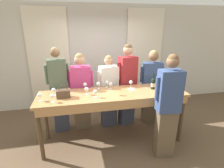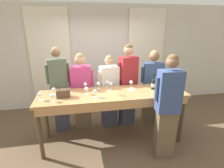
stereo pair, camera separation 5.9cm
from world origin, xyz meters
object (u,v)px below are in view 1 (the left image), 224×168
Objects in this scene: guest_pink_top at (81,92)px; guest_cream_sweater at (109,92)px; wine_glass_front_right at (107,83)px; host_pouring at (168,107)px; wine_bottle at (153,83)px; wine_glass_center_left at (40,95)px; wine_glass_center_mid at (87,89)px; wine_glass_near_host at (54,90)px; tasting_bar at (113,99)px; wine_glass_back_left at (52,96)px; guest_striped_shirt at (127,85)px; wine_glass_back_mid at (95,92)px; guest_navy_coat at (151,86)px; handbag at (63,93)px; wine_glass_front_mid at (166,80)px; wine_glass_front_left at (85,85)px; potted_plant at (167,90)px; wine_glass_by_bottle at (131,82)px; wine_glass_back_right at (98,84)px; wine_glass_center_right at (110,84)px; guest_olive_jacket at (59,90)px.

guest_pink_top is 0.60m from guest_cream_sweater.
host_pouring is at bearing -47.93° from wine_glass_front_right.
wine_glass_center_left is (-2.10, -0.17, -0.01)m from wine_bottle.
wine_glass_center_mid is 1.00× the size of wine_glass_near_host.
wine_glass_near_host reaches higher than tasting_bar.
wine_glass_back_left is 1.91m from host_pouring.
wine_glass_front_right is at bearing -153.02° from guest_striped_shirt.
wine_glass_back_left and wine_glass_back_mid have the same top height.
guest_cream_sweater is 0.95× the size of guest_navy_coat.
guest_striped_shirt is (0.42, -0.00, 0.14)m from guest_cream_sweater.
wine_glass_front_mid is (2.10, 0.30, 0.03)m from handbag.
guest_navy_coat is (1.39, 0.74, -0.23)m from wine_glass_back_mid.
wine_glass_front_mid is (1.71, -0.03, 0.00)m from wine_glass_front_left.
wine_glass_front_left is at bearing -154.28° from potted_plant.
wine_glass_by_bottle is (0.92, 0.22, 0.00)m from wine_glass_center_mid.
wine_glass_front_right is (0.44, 0.04, 0.00)m from wine_glass_front_left.
tasting_bar is 0.86m from wine_bottle.
wine_glass_back_left is 0.30m from wine_glass_near_host.
wine_glass_back_right is (0.25, 0.25, 0.00)m from wine_glass_center_mid.
potted_plant is at bearing 26.15° from wine_glass_center_left.
wine_glass_back_left is (-1.05, -0.43, 0.00)m from wine_glass_center_right.
wine_glass_front_mid is 0.08× the size of guest_striped_shirt.
guest_navy_coat is (-0.16, 0.33, -0.23)m from wine_glass_front_mid.
wine_glass_near_host is (-1.90, 0.03, -0.01)m from wine_bottle.
potted_plant is at bearing 19.36° from guest_pink_top.
wine_glass_center_right is at bearing 91.13° from tasting_bar.
guest_olive_jacket is 2.59× the size of potted_plant.
wine_glass_center_right is 0.08× the size of host_pouring.
wine_glass_near_host is (-0.17, 0.13, 0.03)m from handbag.
wine_glass_center_left and wine_glass_near_host have the same top height.
guest_navy_coat is at bearing 0.00° from guest_striped_shirt.
wine_glass_center_right is 1.00× the size of wine_glass_back_mid.
handbag is 0.66m from guest_olive_jacket.
wine_glass_back_mid reaches higher than potted_plant.
tasting_bar is 1.50× the size of guest_olive_jacket.
wine_bottle is 2.21× the size of wine_glass_back_mid.
wine_glass_back_mid is at bearing -117.00° from guest_cream_sweater.
wine_glass_back_left is 0.97m from guest_pink_top.
wine_glass_center_mid and wine_glass_back_right have the same top height.
wine_glass_front_left is at bearing 27.52° from wine_glass_center_left.
wine_glass_center_right is (0.48, 0.20, -0.00)m from wine_glass_center_mid.
guest_striped_shirt reaches higher than wine_glass_center_mid.
wine_glass_back_mid is (0.93, -0.04, 0.00)m from wine_glass_center_left.
guest_olive_jacket reaches higher than wine_glass_center_left.
guest_pink_top is (-1.40, 0.53, -0.27)m from wine_bottle.
wine_glass_back_left and wine_glass_back_right have the same top height.
wine_glass_center_left is 0.76m from guest_olive_jacket.
wine_bottle is 2.21× the size of wine_glass_center_right.
wine_glass_back_mid is (-1.55, -0.41, 0.00)m from wine_glass_front_mid.
wine_glass_center_left and wine_glass_by_bottle have the same top height.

